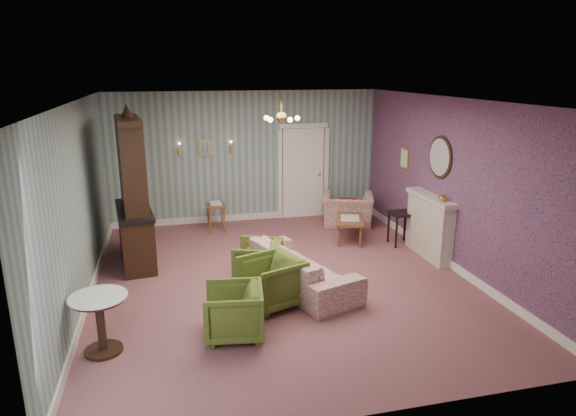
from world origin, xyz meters
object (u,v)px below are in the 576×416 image
object	(u,v)px
olive_chair_a	(233,309)
wingback_chair	(348,205)
sofa_chintz	(299,260)
dresser	(132,188)
pedestal_table	(101,324)
olive_chair_b	(272,279)
olive_chair_c	(258,259)
coffee_table	(350,229)
fireplace	(429,226)
side_table_black	(401,228)

from	to	relation	value
olive_chair_a	wingback_chair	world-z (taller)	wingback_chair
olive_chair_a	sofa_chintz	distance (m)	1.78
dresser	pedestal_table	bearing A→B (deg)	-102.32
wingback_chair	dresser	size ratio (longest dim) A/B	0.39
olive_chair_b	olive_chair_c	bearing A→B (deg)	162.56
olive_chair_c	coffee_table	world-z (taller)	olive_chair_c
olive_chair_b	fireplace	xyz separation A→B (m)	(3.21, 1.27, 0.18)
pedestal_table	dresser	bearing A→B (deg)	84.59
fireplace	pedestal_table	distance (m)	5.86
coffee_table	side_table_black	distance (m)	1.01
olive_chair_a	coffee_table	size ratio (longest dim) A/B	0.81
olive_chair_a	olive_chair_b	size ratio (longest dim) A/B	0.94
olive_chair_b	sofa_chintz	world-z (taller)	sofa_chintz
sofa_chintz	fireplace	bearing A→B (deg)	-93.06
dresser	coffee_table	distance (m)	4.26
olive_chair_c	olive_chair_a	bearing A→B (deg)	0.42
dresser	side_table_black	world-z (taller)	dresser
wingback_chair	fireplace	xyz separation A→B (m)	(0.79, -2.15, 0.11)
fireplace	dresser	bearing A→B (deg)	169.62
side_table_black	coffee_table	bearing A→B (deg)	152.87
coffee_table	olive_chair_c	bearing A→B (deg)	-144.88
wingback_chair	pedestal_table	world-z (taller)	wingback_chair
sofa_chintz	fireplace	size ratio (longest dim) A/B	1.62
olive_chair_a	olive_chair_b	world-z (taller)	olive_chair_b
coffee_table	pedestal_table	size ratio (longest dim) A/B	1.24
olive_chair_c	sofa_chintz	bearing A→B (deg)	78.07
olive_chair_c	coffee_table	size ratio (longest dim) A/B	0.80
dresser	pedestal_table	distance (m)	3.16
sofa_chintz	dresser	world-z (taller)	dresser
fireplace	side_table_black	distance (m)	0.78
olive_chair_a	coffee_table	distance (m)	4.23
olive_chair_a	dresser	xyz separation A→B (m)	(-1.33, 2.98, 0.99)
wingback_chair	coffee_table	bearing A→B (deg)	92.01
olive_chair_c	dresser	distance (m)	2.55
olive_chair_a	dresser	distance (m)	3.41
pedestal_table	sofa_chintz	bearing A→B (deg)	24.51
dresser	pedestal_table	world-z (taller)	dresser
fireplace	coffee_table	size ratio (longest dim) A/B	1.50
wingback_chair	fireplace	size ratio (longest dim) A/B	0.77
olive_chair_c	pedestal_table	size ratio (longest dim) A/B	0.99
olive_chair_a	side_table_black	size ratio (longest dim) A/B	1.14
olive_chair_c	fireplace	bearing A→B (deg)	116.97
olive_chair_a	fireplace	world-z (taller)	fireplace
side_table_black	olive_chair_a	bearing A→B (deg)	-143.29
olive_chair_c	fireplace	xyz separation A→B (m)	(3.25, 0.35, 0.21)
dresser	side_table_black	xyz separation A→B (m)	(5.00, -0.25, -1.04)
olive_chair_c	sofa_chintz	world-z (taller)	sofa_chintz
side_table_black	dresser	bearing A→B (deg)	177.14
sofa_chintz	wingback_chair	size ratio (longest dim) A/B	2.10
olive_chair_b	fireplace	world-z (taller)	fireplace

